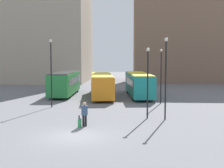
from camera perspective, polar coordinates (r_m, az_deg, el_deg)
name	(u,v)px	position (r m, az deg, el deg)	size (l,w,h in m)	color
ground_plane	(75,136)	(19.97, -6.81, -9.49)	(160.00, 160.00, 0.00)	slate
building_block_right	(213,28)	(64.60, 17.98, 9.65)	(30.61, 11.47, 20.80)	#7F604C
bus_0	(65,83)	(40.57, -8.59, 0.26)	(2.71, 10.33, 2.97)	#237A38
bus_1	(102,85)	(38.15, -1.90, -0.13)	(3.68, 10.84, 2.81)	orange
bus_2	(139,84)	(39.07, 4.90, 0.06)	(3.43, 11.29, 2.90)	#19847F
traveler	(85,112)	(22.49, -5.05, -5.10)	(0.49, 0.49, 1.76)	black
suitcase	(80,123)	(22.26, -5.94, -7.12)	(0.20, 0.39, 0.89)	#28844C
lamp_post_0	(161,72)	(33.27, 8.96, 2.24)	(0.28, 0.28, 5.77)	black
lamp_post_1	(51,68)	(31.03, -11.07, 2.83)	(0.28, 0.28, 6.63)	black
lamp_post_2	(166,73)	(24.79, 9.79, 2.07)	(0.28, 0.28, 6.44)	black
lamp_post_3	(148,77)	(25.11, 6.54, 1.23)	(0.28, 0.28, 5.67)	black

